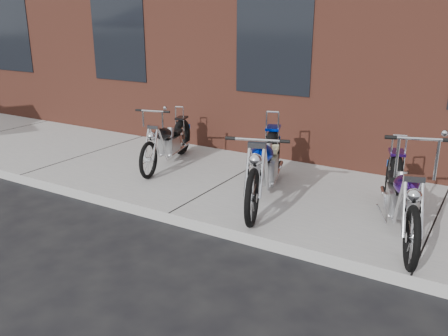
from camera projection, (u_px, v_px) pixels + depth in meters
The scene contains 5 objects.
ground at pixel (169, 224), 6.19m from camera, with size 120.00×120.00×0.00m, color black.
sidewalk at pixel (227, 185), 7.39m from camera, with size 22.00×3.00×0.15m, color gray.
chopper_purple at pixel (402, 199), 5.49m from camera, with size 0.89×2.25×1.31m.
chopper_blue at pixel (264, 167), 6.52m from camera, with size 0.94×2.43×1.09m.
chopper_third at pixel (168, 143), 8.07m from camera, with size 0.70×2.02×1.05m.
Camera 1 is at (3.55, -4.48, 2.59)m, focal length 38.00 mm.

